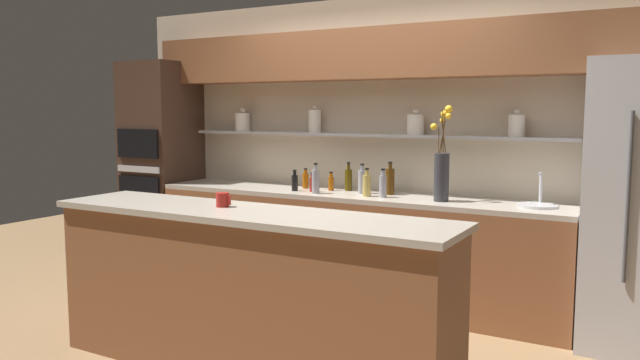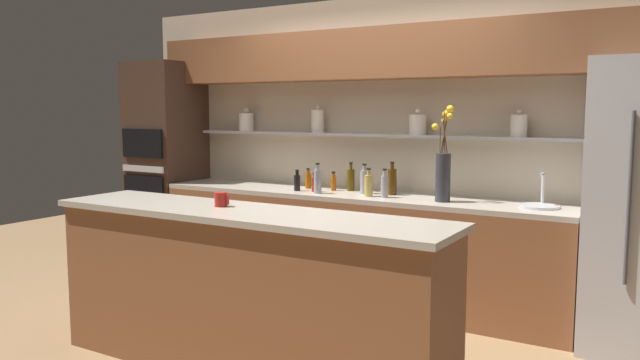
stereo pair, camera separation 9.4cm
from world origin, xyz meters
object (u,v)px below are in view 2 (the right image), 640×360
object	(u,v)px
flower_vase	(443,170)
bottle_spirit_10	(318,181)
bottle_spirit_9	(385,185)
bottle_sauce_8	(308,180)
bottle_spirit_2	(392,181)
bottle_sauce_7	(333,183)
coffee_mug	(221,199)
sink_fixture	(539,204)
bottle_sauce_4	(315,184)
bottle_oil_1	(351,179)
oven_tower	(166,166)
bottle_sauce_0	(297,182)
bottle_sauce_5	(393,185)
bottle_spirit_6	(364,181)
bottle_spirit_3	(368,185)

from	to	relation	value
flower_vase	bottle_spirit_10	bearing A→B (deg)	-175.18
flower_vase	bottle_spirit_9	size ratio (longest dim) A/B	3.15
bottle_sauce_8	bottle_spirit_2	bearing A→B (deg)	-0.46
bottle_sauce_7	coffee_mug	bearing A→B (deg)	-84.86
sink_fixture	bottle_sauce_8	size ratio (longest dim) A/B	1.58
bottle_sauce_4	bottle_spirit_9	bearing A→B (deg)	-1.63
sink_fixture	bottle_oil_1	distance (m)	1.63
oven_tower	bottle_spirit_9	size ratio (longest dim) A/B	8.90
bottle_sauce_4	coffee_mug	size ratio (longest dim) A/B	1.65
bottle_sauce_4	bottle_sauce_0	bearing A→B (deg)	-169.54
bottle_sauce_4	bottle_spirit_9	size ratio (longest dim) A/B	0.72
oven_tower	bottle_spirit_9	xyz separation A→B (m)	(2.50, -0.09, -0.03)
bottle_sauce_5	bottle_spirit_6	xyz separation A→B (m)	(-0.21, -0.13, 0.03)
bottle_spirit_3	coffee_mug	xyz separation A→B (m)	(-0.28, -1.53, 0.05)
sink_fixture	bottle_spirit_10	xyz separation A→B (m)	(-1.78, -0.17, 0.08)
bottle_spirit_6	bottle_sauce_0	bearing A→B (deg)	-166.25
bottle_spirit_3	bottle_sauce_7	world-z (taller)	bottle_spirit_3
bottle_sauce_5	bottle_spirit_6	world-z (taller)	bottle_spirit_6
sink_fixture	coffee_mug	bearing A→B (deg)	-134.38
bottle_spirit_6	bottle_sauce_8	world-z (taller)	bottle_spirit_6
flower_vase	bottle_spirit_2	size ratio (longest dim) A/B	2.68
bottle_sauce_0	bottle_sauce_7	size ratio (longest dim) A/B	1.11
bottle_sauce_7	bottle_sauce_0	bearing A→B (deg)	-145.71
bottle_sauce_0	bottle_oil_1	bearing A→B (deg)	31.38
bottle_spirit_3	bottle_spirit_9	bearing A→B (deg)	3.94
sink_fixture	coffee_mug	distance (m)	2.30
bottle_spirit_2	bottle_sauce_5	xyz separation A→B (m)	(-0.02, 0.08, -0.04)
bottle_spirit_10	sink_fixture	bearing A→B (deg)	5.34
sink_fixture	bottle_sauce_4	world-z (taller)	sink_fixture
bottle_spirit_9	bottle_spirit_6	bearing A→B (deg)	152.20
oven_tower	bottle_sauce_0	xyz separation A→B (m)	(1.66, -0.10, -0.05)
bottle_spirit_3	bottle_sauce_7	distance (m)	0.47
oven_tower	sink_fixture	size ratio (longest dim) A/B	7.27
bottle_sauce_0	bottle_sauce_7	xyz separation A→B (m)	(0.26, 0.18, -0.01)
bottle_sauce_4	bottle_sauce_8	distance (m)	0.24
bottle_spirit_3	bottle_sauce_8	distance (m)	0.73
oven_tower	bottle_sauce_5	size ratio (longest dim) A/B	11.46
bottle_spirit_6	bottle_sauce_7	distance (m)	0.32
bottle_spirit_3	bottle_spirit_9	size ratio (longest dim) A/B	0.99
bottle_oil_1	bottle_sauce_7	distance (m)	0.16
bottle_sauce_5	bottle_spirit_10	bearing A→B (deg)	-150.13
bottle_spirit_2	bottle_spirit_10	bearing A→B (deg)	-157.13
sink_fixture	bottle_spirit_10	world-z (taller)	bottle_spirit_10
sink_fixture	bottle_sauce_8	xyz separation A→B (m)	(-2.03, 0.08, 0.05)
sink_fixture	bottle_spirit_2	distance (m)	1.21
bottle_spirit_3	oven_tower	bearing A→B (deg)	177.51
bottle_spirit_3	bottle_sauce_8	world-z (taller)	bottle_spirit_3
bottle_sauce_7	bottle_spirit_9	xyz separation A→B (m)	(0.57, -0.17, 0.03)
bottle_spirit_2	bottle_spirit_6	distance (m)	0.24
oven_tower	bottle_sauce_0	world-z (taller)	oven_tower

